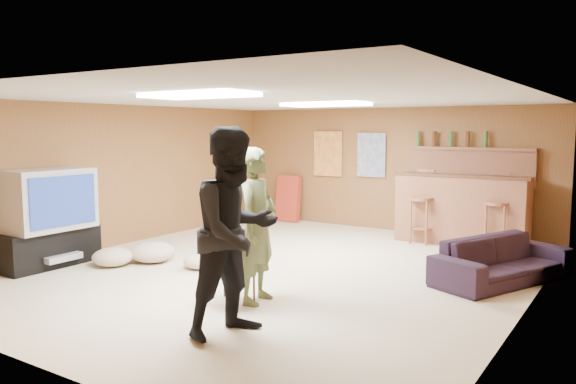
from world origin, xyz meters
The scene contains 32 objects.
ground centered at (0.00, 0.00, 0.00)m, with size 7.00×7.00×0.00m, color beige.
ceiling centered at (0.00, 0.00, 2.20)m, with size 6.00×7.00×0.02m, color silver.
wall_back centered at (0.00, 3.50, 1.10)m, with size 6.00×0.02×2.20m, color brown.
wall_front centered at (0.00, -3.50, 1.10)m, with size 6.00×0.02×2.20m, color brown.
wall_left centered at (-3.00, 0.00, 1.10)m, with size 0.02×7.00×2.20m, color brown.
wall_right centered at (3.00, 0.00, 1.10)m, with size 0.02×7.00×2.20m, color brown.
tv_stand centered at (-2.72, -1.50, 0.25)m, with size 0.55×1.30×0.50m, color black.
dvd_box centered at (-2.50, -1.50, 0.15)m, with size 0.35×0.50×0.08m, color #B2B2B7.
tv_body centered at (-2.65, -1.50, 0.90)m, with size 0.60×1.10×0.80m, color #B2B2B7.
tv_screen centered at (-2.34, -1.50, 0.90)m, with size 0.02×0.95×0.65m, color navy.
bar_counter centered at (1.50, 2.95, 0.55)m, with size 2.00×0.60×1.10m, color brown.
bar_lip centered at (1.50, 2.70, 1.10)m, with size 2.10×0.12×0.05m, color #422615.
bar_shelf centered at (1.50, 3.40, 1.50)m, with size 2.00×0.18×0.05m, color brown.
bar_backing centered at (1.50, 3.42, 1.20)m, with size 2.00×0.14×0.60m, color brown.
poster_left centered at (-1.20, 3.46, 1.35)m, with size 0.60×0.03×0.85m, color #BF3F26.
poster_right centered at (-0.30, 3.46, 1.35)m, with size 0.55×0.03×0.80m, color #334C99.
folding_chair_stack centered at (-2.00, 3.30, 0.45)m, with size 0.50×0.14×0.90m, color #B53421.
ceiling_panel_front centered at (0.00, -1.50, 2.17)m, with size 1.20×0.60×0.04m, color white.
ceiling_panel_back centered at (0.00, 1.20, 2.17)m, with size 1.20×0.60×0.04m, color white.
person_olive centered at (0.55, -1.24, 0.82)m, with size 0.60×0.39×1.64m, color #5A653A.
person_black centered at (0.94, -2.11, 0.92)m, with size 0.90×0.70×1.85m, color black.
sofa centered at (2.56, 0.95, 0.27)m, with size 1.82×0.71×0.53m, color black.
tray_table centered at (0.34, -1.45, 0.33)m, with size 0.51×0.41×0.66m, color #422615.
cup_red_near centered at (0.23, -1.38, 0.72)m, with size 0.08×0.08×0.11m, color red.
cup_red_far centered at (0.44, -1.52, 0.72)m, with size 0.08×0.08×0.11m, color red.
cup_blue centered at (0.45, -1.37, 0.72)m, with size 0.08×0.08×0.11m, color navy.
bar_stool_left centered at (0.96, 2.63, 0.59)m, with size 0.37×0.37×1.17m, color brown, non-canonical shape.
bar_stool_right centered at (2.10, 2.71, 0.56)m, with size 0.36×0.36×1.13m, color brown, non-canonical shape.
cushion_near_tv centered at (-1.71, -0.59, 0.14)m, with size 0.61×0.61×0.27m, color tan.
cushion_mid centered at (-0.91, -0.51, 0.10)m, with size 0.44×0.44×0.20m, color tan.
cushion_far centered at (-2.00, -1.03, 0.12)m, with size 0.54×0.54×0.24m, color tan.
bottle_row centered at (1.16, 3.38, 1.65)m, with size 1.20×0.08×0.26m, color #3F7233, non-canonical shape.
Camera 1 is at (3.96, -5.93, 1.83)m, focal length 35.00 mm.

